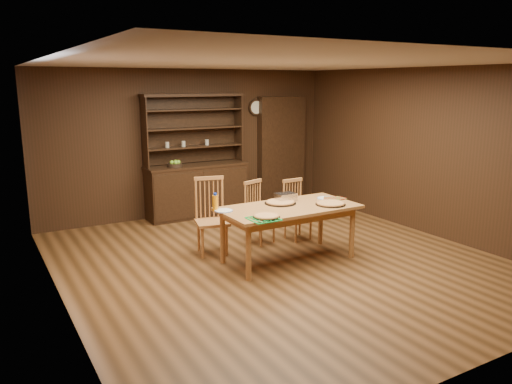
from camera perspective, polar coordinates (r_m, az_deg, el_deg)
floor at (r=6.80m, az=2.69°, el=-7.90°), size 6.00×6.00×0.00m
room_shell at (r=6.43m, az=2.83°, el=5.41°), size 6.00×6.00×6.00m
china_hutch at (r=8.99m, az=-6.82°, el=0.99°), size 1.84×0.52×2.17m
doorway at (r=9.93m, az=2.91°, el=4.79°), size 1.00×0.18×2.10m
wall_clock at (r=9.62m, az=-0.01°, el=9.65°), size 0.30×0.05×0.30m
dining_table at (r=6.65m, az=3.75°, el=-2.36°), size 1.84×0.92×0.75m
chair_left at (r=7.03m, az=-5.18°, el=-2.39°), size 0.53×0.51×1.07m
chair_center at (r=7.45m, az=0.14°, el=-2.08°), size 0.48×0.47×0.94m
chair_right at (r=7.68m, az=4.54°, el=-1.77°), size 0.40×0.38×0.92m
pizza_left at (r=6.08m, az=1.20°, el=-2.77°), size 0.34×0.34×0.04m
pizza_right at (r=6.78m, az=8.52°, el=-1.30°), size 0.40×0.40×0.04m
pizza_center at (r=6.78m, az=2.79°, el=-1.19°), size 0.43×0.43×0.04m
cooling_rack at (r=6.00m, az=0.85°, el=-3.08°), size 0.38×0.38×0.02m
plate_left at (r=6.38m, az=-3.70°, el=-2.14°), size 0.23×0.23×0.02m
plate_right at (r=7.12m, az=7.97°, el=-0.71°), size 0.24×0.24×0.02m
foil_dish at (r=6.94m, az=3.41°, el=-0.57°), size 0.27×0.20×0.11m
juice_bottle at (r=6.40m, az=-4.69°, el=-1.20°), size 0.07×0.07×0.23m
pot_holder_a at (r=7.14m, az=9.34°, el=-0.73°), size 0.21×0.21×0.01m
pot_holder_b at (r=7.09m, az=8.64°, el=-0.79°), size 0.31×0.31×0.02m
fruit_bowl at (r=8.71m, az=-9.25°, el=3.15°), size 0.26×0.26×0.12m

